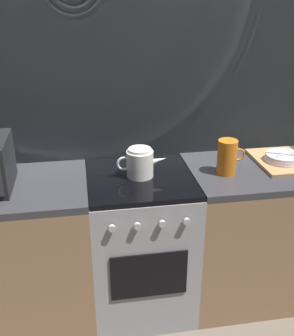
{
  "coord_description": "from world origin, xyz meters",
  "views": [
    {
      "loc": [
        -0.3,
        -2.04,
        1.89
      ],
      "look_at": [
        0.04,
        0.0,
        0.95
      ],
      "focal_mm": 43.62,
      "sensor_mm": 36.0,
      "label": 1
    }
  ],
  "objects_px": {
    "pitcher": "(227,157)",
    "dish_pile": "(282,159)",
    "stove_unit": "(141,243)",
    "kettle": "(139,163)"
  },
  "relations": [
    {
      "from": "dish_pile",
      "to": "pitcher",
      "type": "bearing_deg",
      "value": -167.87
    },
    {
      "from": "stove_unit",
      "to": "kettle",
      "type": "distance_m",
      "value": 0.53
    },
    {
      "from": "kettle",
      "to": "dish_pile",
      "type": "height_order",
      "value": "kettle"
    },
    {
      "from": "kettle",
      "to": "dish_pile",
      "type": "distance_m",
      "value": 0.88
    },
    {
      "from": "kettle",
      "to": "pitcher",
      "type": "relative_size",
      "value": 1.42
    },
    {
      "from": "stove_unit",
      "to": "kettle",
      "type": "relative_size",
      "value": 3.16
    },
    {
      "from": "dish_pile",
      "to": "stove_unit",
      "type": "bearing_deg",
      "value": -176.93
    },
    {
      "from": "kettle",
      "to": "pitcher",
      "type": "distance_m",
      "value": 0.5
    },
    {
      "from": "stove_unit",
      "to": "dish_pile",
      "type": "height_order",
      "value": "dish_pile"
    },
    {
      "from": "pitcher",
      "to": "dish_pile",
      "type": "relative_size",
      "value": 0.5
    }
  ]
}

